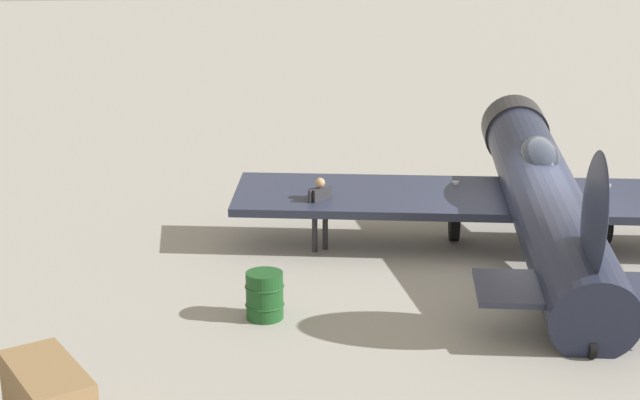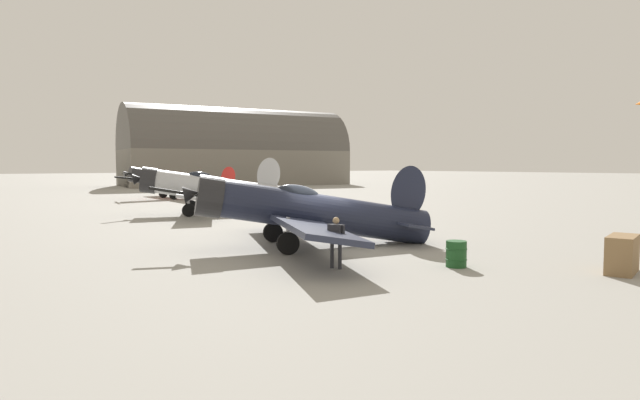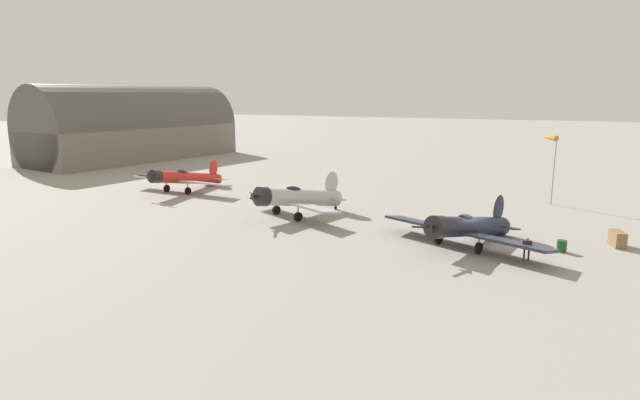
# 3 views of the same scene
# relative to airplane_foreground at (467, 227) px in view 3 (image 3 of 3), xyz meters

# --- Properties ---
(ground_plane) EXTENTS (400.00, 400.00, 0.00)m
(ground_plane) POSITION_rel_airplane_foreground_xyz_m (0.19, 0.47, -1.36)
(ground_plane) COLOR gray
(airplane_foreground) EXTENTS (12.42, 10.10, 3.32)m
(airplane_foreground) POSITION_rel_airplane_foreground_xyz_m (0.00, 0.00, 0.00)
(airplane_foreground) COLOR #1E2338
(airplane_foreground) RESTS_ON ground_plane
(airplane_mid_apron) EXTENTS (10.87, 9.96, 3.71)m
(airplane_mid_apron) POSITION_rel_airplane_foreground_xyz_m (-15.13, 2.90, 0.30)
(airplane_mid_apron) COLOR #B7BABF
(airplane_mid_apron) RESTS_ON ground_plane
(airplane_far_line) EXTENTS (12.91, 11.18, 3.14)m
(airplane_far_line) POSITION_rel_airplane_foreground_xyz_m (-31.80, 8.19, 0.13)
(airplane_far_line) COLOR red
(airplane_far_line) RESTS_ON ground_plane
(ground_crew_mechanic) EXTENTS (0.58, 0.35, 1.58)m
(ground_crew_mechanic) POSITION_rel_airplane_foreground_xyz_m (4.08, -1.85, -0.40)
(ground_crew_mechanic) COLOR #2D2D33
(ground_crew_mechanic) RESTS_ON ground_plane
(equipment_crate) EXTENTS (1.12, 1.71, 1.10)m
(equipment_crate) POSITION_rel_airplane_foreground_xyz_m (9.61, 4.40, -0.81)
(equipment_crate) COLOR olive
(equipment_crate) RESTS_ON ground_plane
(fuel_drum) EXTENTS (0.67, 0.67, 0.81)m
(fuel_drum) POSITION_rel_airplane_foreground_xyz_m (6.11, 1.28, -0.95)
(fuel_drum) COLOR #19471E
(fuel_drum) RESTS_ON ground_plane
(windsock_mast) EXTENTS (1.79, 1.66, 6.68)m
(windsock_mast) POSITION_rel_airplane_foreground_xyz_m (4.29, 18.54, 4.73)
(windsock_mast) COLOR gray
(windsock_mast) RESTS_ON ground_plane
(distant_hangar) EXTENTS (17.99, 35.25, 13.29)m
(distant_hangar) POSITION_rel_airplane_foreground_xyz_m (-58.81, 28.43, 3.21)
(distant_hangar) COLOR slate
(distant_hangar) RESTS_ON ground_plane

